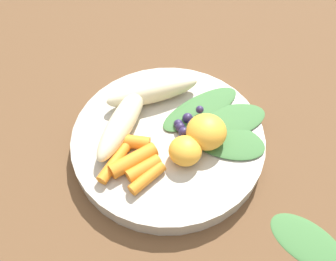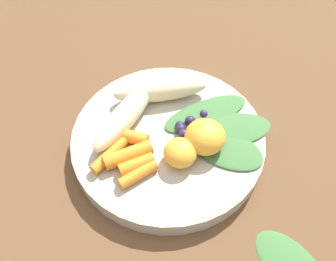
# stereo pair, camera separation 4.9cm
# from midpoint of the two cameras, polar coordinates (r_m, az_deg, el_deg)

# --- Properties ---
(ground_plane) EXTENTS (2.40, 2.40, 0.00)m
(ground_plane) POSITION_cam_midpoint_polar(r_m,az_deg,el_deg) (0.52, 2.70, -2.56)
(ground_plane) COLOR brown
(bowl) EXTENTS (0.27, 0.27, 0.03)m
(bowl) POSITION_cam_midpoint_polar(r_m,az_deg,el_deg) (0.51, 2.75, -1.74)
(bowl) COLOR #B2AD9E
(bowl) RESTS_ON ground_plane
(banana_peeled_left) EXTENTS (0.05, 0.14, 0.03)m
(banana_peeled_left) POSITION_cam_midpoint_polar(r_m,az_deg,el_deg) (0.50, -4.01, 2.14)
(banana_peeled_left) COLOR beige
(banana_peeled_left) RESTS_ON bowl
(banana_peeled_right) EXTENTS (0.12, 0.12, 0.03)m
(banana_peeled_right) POSITION_cam_midpoint_polar(r_m,az_deg,el_deg) (0.53, 1.49, 6.21)
(banana_peeled_right) COLOR beige
(banana_peeled_right) RESTS_ON bowl
(orange_segment_near) EXTENTS (0.05, 0.05, 0.04)m
(orange_segment_near) POSITION_cam_midpoint_polar(r_m,az_deg,el_deg) (0.48, 8.78, -1.18)
(orange_segment_near) COLOR #F4A833
(orange_segment_near) RESTS_ON bowl
(orange_segment_far) EXTENTS (0.04, 0.04, 0.03)m
(orange_segment_far) POSITION_cam_midpoint_polar(r_m,az_deg,el_deg) (0.46, 4.98, -3.72)
(orange_segment_far) COLOR #F4A833
(orange_segment_far) RESTS_ON bowl
(carrot_front) EXTENTS (0.06, 0.03, 0.02)m
(carrot_front) POSITION_cam_midpoint_polar(r_m,az_deg,el_deg) (0.49, -3.43, -1.08)
(carrot_front) COLOR orange
(carrot_front) RESTS_ON bowl
(carrot_mid_left) EXTENTS (0.02, 0.06, 0.01)m
(carrot_mid_left) POSITION_cam_midpoint_polar(r_m,az_deg,el_deg) (0.47, -6.17, -3.89)
(carrot_mid_left) COLOR orange
(carrot_mid_left) RESTS_ON bowl
(carrot_mid_right) EXTENTS (0.05, 0.07, 0.02)m
(carrot_mid_right) POSITION_cam_midpoint_polar(r_m,az_deg,el_deg) (0.47, -3.33, -4.09)
(carrot_mid_right) COLOR orange
(carrot_mid_right) RESTS_ON bowl
(carrot_rear) EXTENTS (0.04, 0.05, 0.02)m
(carrot_rear) POSITION_cam_midpoint_polar(r_m,az_deg,el_deg) (0.46, -2.21, -5.42)
(carrot_rear) COLOR orange
(carrot_rear) RESTS_ON bowl
(carrot_small) EXTENTS (0.03, 0.05, 0.01)m
(carrot_small) POSITION_cam_midpoint_polar(r_m,az_deg,el_deg) (0.46, -1.65, -7.10)
(carrot_small) COLOR orange
(carrot_small) RESTS_ON bowl
(blueberry_pile) EXTENTS (0.04, 0.05, 0.02)m
(blueberry_pile) POSITION_cam_midpoint_polar(r_m,az_deg,el_deg) (0.50, 6.19, 0.41)
(blueberry_pile) COLOR #2D234C
(blueberry_pile) RESTS_ON bowl
(coconut_shred_patch) EXTENTS (0.05, 0.05, 0.00)m
(coconut_shred_patch) POSITION_cam_midpoint_polar(r_m,az_deg,el_deg) (0.52, 9.11, 2.37)
(coconut_shred_patch) COLOR white
(coconut_shred_patch) RESTS_ON bowl
(kale_leaf_left) EXTENTS (0.12, 0.08, 0.00)m
(kale_leaf_left) POSITION_cam_midpoint_polar(r_m,az_deg,el_deg) (0.49, 11.63, -2.79)
(kale_leaf_left) COLOR #3D7038
(kale_leaf_left) RESTS_ON bowl
(kale_leaf_right) EXTENTS (0.13, 0.14, 0.00)m
(kale_leaf_right) POSITION_cam_midpoint_polar(r_m,az_deg,el_deg) (0.51, 11.69, -0.15)
(kale_leaf_right) COLOR #3D7038
(kale_leaf_right) RESTS_ON bowl
(kale_leaf_rear) EXTENTS (0.10, 0.14, 0.00)m
(kale_leaf_rear) POSITION_cam_midpoint_polar(r_m,az_deg,el_deg) (0.52, 8.66, 2.55)
(kale_leaf_rear) COLOR #3D7038
(kale_leaf_rear) RESTS_ON bowl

